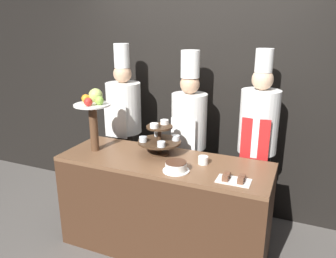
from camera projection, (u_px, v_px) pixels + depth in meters
wall_back at (199, 83)px, 3.49m from camera, size 10.00×0.06×2.80m
buffet_counter at (164, 205)px, 2.94m from camera, size 1.83×0.64×0.88m
tiered_stand at (160, 138)px, 2.90m from camera, size 0.39×0.39×0.30m
fruit_pedestal at (94, 109)px, 2.94m from camera, size 0.33×0.33×0.56m
cake_round at (176, 167)px, 2.59m from camera, size 0.22×0.22×0.08m
cup_white at (203, 160)px, 2.72m from camera, size 0.08×0.08×0.07m
cake_square_tray at (234, 179)px, 2.42m from camera, size 0.25×0.15×0.05m
chef_left at (124, 122)px, 3.57m from camera, size 0.37×0.37×1.81m
chef_center_left at (189, 132)px, 3.29m from camera, size 0.35×0.35×1.77m
chef_center_right at (257, 138)px, 3.03m from camera, size 0.35×0.35×1.80m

